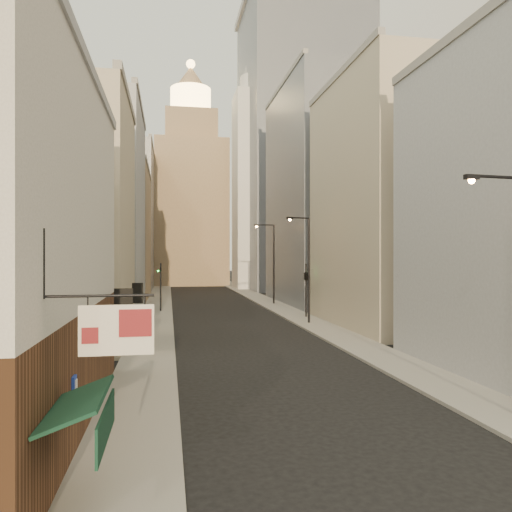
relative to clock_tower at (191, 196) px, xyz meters
The scene contains 16 objects.
sidewalk_left 41.32m from the clock_tower, 98.46° to the right, with size 3.00×140.00×0.15m, color gray.
sidewalk_right 41.64m from the clock_tower, 78.54° to the right, with size 3.00×140.00×0.15m, color gray.
left_bldg_beige 67.60m from the clock_tower, 99.46° to the right, with size 8.00×12.00×16.00m, color #B7A88E.
left_bldg_grey 51.76m from the clock_tower, 102.41° to the right, with size 8.00×16.00×20.00m, color #939398.
left_bldg_tan 35.05m from the clock_tower, 108.97° to the right, with size 8.00×18.00×17.00m, color #8D7050.
left_bldg_wingrid 17.23m from the clock_tower, 132.51° to the right, with size 8.00×20.00×24.00m, color gray.
right_bldg_beige 63.81m from the clock_tower, 78.16° to the right, with size 8.00×16.00×20.00m, color #B7A88E.
right_bldg_wingrid 44.21m from the clock_tower, 72.80° to the right, with size 8.00×20.00×26.00m, color gray.
highrise 24.93m from the clock_tower, 36.38° to the right, with size 21.00×23.00×51.20m.
clock_tower is the anchor object (origin of this frame).
white_tower 17.83m from the clock_tower, 51.84° to the right, with size 8.00×8.00×41.50m.
streetlamp_near 85.74m from the clock_tower, 84.90° to the right, with size 2.25×0.41×8.57m.
streetlamp_mid 61.65m from the clock_tower, 83.35° to the right, with size 2.22×1.04×8.94m.
streetlamp_far 45.29m from the clock_tower, 80.01° to the right, with size 2.47×0.36×9.41m.
traffic_light_left 50.97m from the clock_tower, 96.05° to the right, with size 0.58×0.50×5.00m.
traffic_light_right 58.13m from the clock_tower, 81.77° to the right, with size 0.77×0.77×5.00m.
Camera 1 is at (-5.39, -8.18, 5.77)m, focal length 35.00 mm.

